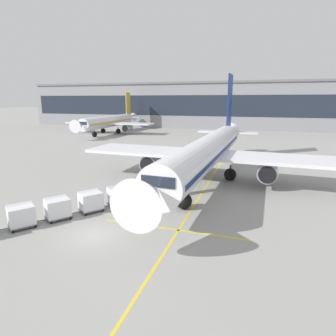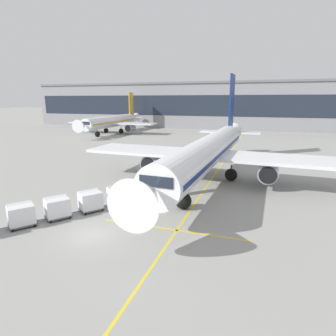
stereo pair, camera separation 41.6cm
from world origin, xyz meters
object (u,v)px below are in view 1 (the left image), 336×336
(baggage_cart_second, at_px, (91,201))
(baggage_cart_fourth, at_px, (21,215))
(belt_loader, at_px, (152,191))
(ground_crew_marshaller, at_px, (160,190))
(parked_airplane, at_px, (208,151))
(distant_airplane, at_px, (109,122))
(baggage_cart_lead, at_px, (119,195))
(ground_crew_wingwalker, at_px, (154,196))
(safety_cone_engine_keepout, at_px, (160,183))
(ground_crew_by_loader, at_px, (130,187))
(ground_crew_by_carts, at_px, (112,196))
(baggage_cart_third, at_px, (57,208))

(baggage_cart_second, bearing_deg, baggage_cart_fourth, -126.13)
(belt_loader, bearing_deg, baggage_cart_second, -131.50)
(baggage_cart_second, distance_m, ground_crew_marshaller, 7.02)
(parked_airplane, xyz_separation_m, distant_airplane, (-37.45, 42.45, -0.23))
(baggage_cart_lead, bearing_deg, ground_crew_wingwalker, 14.17)
(safety_cone_engine_keepout, bearing_deg, ground_crew_by_loader, -109.88)
(parked_airplane, bearing_deg, ground_crew_by_carts, -121.45)
(baggage_cart_lead, relative_size, safety_cone_engine_keepout, 4.18)
(distant_airplane, bearing_deg, ground_crew_marshaller, -56.34)
(ground_crew_by_carts, distance_m, ground_crew_wingwalker, 4.03)
(belt_loader, height_order, ground_crew_wingwalker, belt_loader)
(baggage_cart_fourth, bearing_deg, ground_crew_marshaller, 48.58)
(belt_loader, bearing_deg, safety_cone_engine_keepout, 100.71)
(baggage_cart_third, height_order, ground_crew_wingwalker, baggage_cart_third)
(ground_crew_by_carts, bearing_deg, distant_airplane, 119.15)
(baggage_cart_third, height_order, ground_crew_marshaller, baggage_cart_third)
(baggage_cart_fourth, bearing_deg, parked_airplane, 56.99)
(parked_airplane, height_order, baggage_cart_third, parked_airplane)
(parked_airplane, relative_size, ground_crew_wingwalker, 23.96)
(baggage_cart_second, bearing_deg, parked_airplane, 58.12)
(ground_crew_marshaller, xyz_separation_m, distant_airplane, (-34.04, 51.13, 2.55))
(ground_crew_wingwalker, bearing_deg, baggage_cart_lead, -165.83)
(safety_cone_engine_keepout, bearing_deg, baggage_cart_fourth, -115.22)
(baggage_cart_lead, height_order, ground_crew_wingwalker, baggage_cart_lead)
(ground_crew_by_loader, distance_m, safety_cone_engine_keepout, 4.96)
(baggage_cart_second, xyz_separation_m, ground_crew_by_loader, (1.66, 5.02, -0.00))
(distant_airplane, bearing_deg, baggage_cart_third, -64.97)
(baggage_cart_third, xyz_separation_m, distant_airplane, (-27.28, 58.42, 2.54))
(ground_crew_by_loader, bearing_deg, ground_crew_marshaller, -2.07)
(baggage_cart_second, relative_size, baggage_cart_third, 1.00)
(ground_crew_marshaller, bearing_deg, ground_crew_by_carts, -140.69)
(safety_cone_engine_keepout, xyz_separation_m, distant_airplane, (-32.34, 46.38, 3.23))
(belt_loader, distance_m, ground_crew_by_loader, 2.60)
(baggage_cart_third, height_order, baggage_cart_fourth, same)
(ground_crew_marshaller, bearing_deg, safety_cone_engine_keepout, 109.69)
(baggage_cart_lead, relative_size, ground_crew_by_carts, 1.53)
(ground_crew_by_loader, xyz_separation_m, ground_crew_wingwalker, (3.42, -2.01, 0.00))
(ground_crew_by_carts, distance_m, distant_airplane, 62.15)
(belt_loader, xyz_separation_m, ground_crew_by_carts, (-3.01, -3.01, 0.12))
(baggage_cart_fourth, relative_size, ground_crew_marshaller, 1.53)
(belt_loader, relative_size, distant_airplane, 0.13)
(belt_loader, xyz_separation_m, ground_crew_by_loader, (-2.59, 0.22, 0.12))
(baggage_cart_second, distance_m, safety_cone_engine_keepout, 10.22)
(baggage_cart_lead, distance_m, ground_crew_marshaller, 4.25)
(ground_crew_by_carts, relative_size, distant_airplane, 0.05)
(ground_crew_wingwalker, bearing_deg, baggage_cart_third, -141.57)
(baggage_cart_third, distance_m, ground_crew_marshaller, 9.95)
(belt_loader, relative_size, baggage_cart_second, 1.73)
(baggage_cart_fourth, relative_size, safety_cone_engine_keepout, 4.18)
(parked_airplane, distance_m, ground_crew_wingwalker, 11.43)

